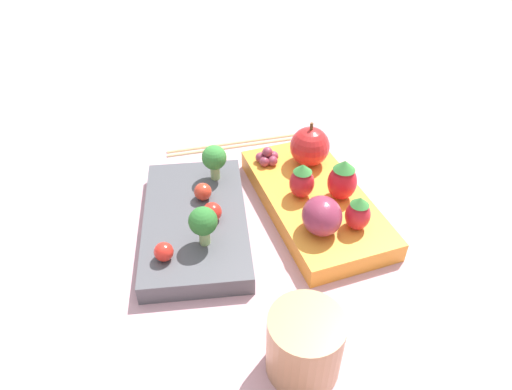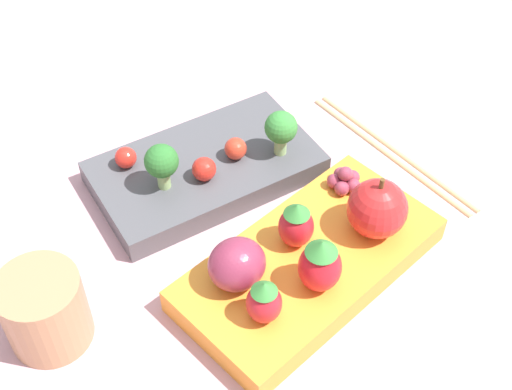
{
  "view_description": "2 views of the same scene",
  "coord_description": "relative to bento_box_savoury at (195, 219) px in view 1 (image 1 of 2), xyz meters",
  "views": [
    {
      "loc": [
        -0.4,
        0.07,
        0.37
      ],
      "look_at": [
        0.01,
        0.0,
        0.04
      ],
      "focal_mm": 32.0,
      "sensor_mm": 36.0,
      "label": 1
    },
    {
      "loc": [
        -0.23,
        -0.35,
        0.49
      ],
      "look_at": [
        0.01,
        0.0,
        0.04
      ],
      "focal_mm": 50.0,
      "sensor_mm": 36.0,
      "label": 2
    }
  ],
  "objects": [
    {
      "name": "drinking_cup",
      "position": [
        -0.19,
        -0.08,
        0.02
      ],
      "size": [
        0.06,
        0.06,
        0.07
      ],
      "color": "tan",
      "rests_on": "ground_plane"
    },
    {
      "name": "ground_plane",
      "position": [
        -0.0,
        -0.07,
        -0.01
      ],
      "size": [
        4.0,
        4.0,
        0.0
      ],
      "primitive_type": "plane",
      "color": "#C6939E"
    },
    {
      "name": "strawberry_0",
      "position": [
        -0.06,
        -0.17,
        0.03
      ],
      "size": [
        0.03,
        0.03,
        0.04
      ],
      "color": "red",
      "rests_on": "bento_box_fruit"
    },
    {
      "name": "cherry_tomato_0",
      "position": [
        0.02,
        -0.01,
        0.02
      ],
      "size": [
        0.02,
        0.02,
        0.02
      ],
      "color": "red",
      "rests_on": "bento_box_savoury"
    },
    {
      "name": "strawberry_2",
      "position": [
        0.01,
        -0.13,
        0.04
      ],
      "size": [
        0.03,
        0.03,
        0.05
      ],
      "color": "red",
      "rests_on": "bento_box_fruit"
    },
    {
      "name": "apple",
      "position": [
        0.07,
        -0.15,
        0.04
      ],
      "size": [
        0.05,
        0.05,
        0.06
      ],
      "color": "red",
      "rests_on": "bento_box_fruit"
    },
    {
      "name": "broccoli_floret_0",
      "position": [
        -0.05,
        -0.01,
        0.04
      ],
      "size": [
        0.03,
        0.03,
        0.05
      ],
      "color": "#93B770",
      "rests_on": "bento_box_savoury"
    },
    {
      "name": "bento_box_fruit",
      "position": [
        0.01,
        -0.15,
        0.0
      ],
      "size": [
        0.24,
        0.15,
        0.03
      ],
      "color": "orange",
      "rests_on": "ground_plane"
    },
    {
      "name": "plum",
      "position": [
        -0.06,
        -0.13,
        0.03
      ],
      "size": [
        0.05,
        0.04,
        0.04
      ],
      "color": "#892D47",
      "rests_on": "bento_box_fruit"
    },
    {
      "name": "chopsticks_pair",
      "position": [
        0.17,
        -0.07,
        -0.01
      ],
      "size": [
        0.03,
        0.21,
        0.01
      ],
      "color": "tan",
      "rests_on": "ground_plane"
    },
    {
      "name": "cherry_tomato_2",
      "position": [
        -0.02,
        -0.02,
        0.02
      ],
      "size": [
        0.02,
        0.02,
        0.02
      ],
      "color": "red",
      "rests_on": "bento_box_savoury"
    },
    {
      "name": "grape_cluster",
      "position": [
        0.08,
        -0.1,
        0.02
      ],
      "size": [
        0.03,
        0.03,
        0.02
      ],
      "color": "#93384C",
      "rests_on": "bento_box_fruit"
    },
    {
      "name": "broccoli_floret_1",
      "position": [
        0.06,
        -0.03,
        0.04
      ],
      "size": [
        0.03,
        0.03,
        0.05
      ],
      "color": "#93B770",
      "rests_on": "bento_box_savoury"
    },
    {
      "name": "strawberry_1",
      "position": [
        0.0,
        -0.17,
        0.04
      ],
      "size": [
        0.03,
        0.03,
        0.05
      ],
      "color": "red",
      "rests_on": "bento_box_fruit"
    },
    {
      "name": "bento_box_savoury",
      "position": [
        0.0,
        0.0,
        0.0
      ],
      "size": [
        0.21,
        0.13,
        0.02
      ],
      "color": "#4C4C51",
      "rests_on": "ground_plane"
    },
    {
      "name": "cherry_tomato_1",
      "position": [
        -0.07,
        0.03,
        0.02
      ],
      "size": [
        0.02,
        0.02,
        0.02
      ],
      "color": "red",
      "rests_on": "bento_box_savoury"
    }
  ]
}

